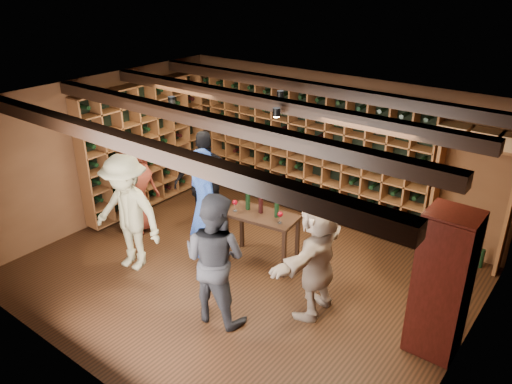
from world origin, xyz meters
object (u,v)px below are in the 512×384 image
Objects in this scene: guest_beige at (317,257)px; man_grey_suit at (215,258)px; guest_red_floral at (136,186)px; man_blue_shirt at (205,208)px; guest_woman_black at (206,184)px; display_cabinet at (441,287)px; tasting_table at (262,219)px; guest_khaki at (127,213)px.

man_grey_suit is at bearing -49.00° from guest_beige.
guest_beige reaches higher than guest_red_floral.
man_blue_shirt is 1.13× the size of guest_red_floral.
guest_woman_black is (0.99, 0.62, 0.08)m from guest_red_floral.
man_blue_shirt is at bearing -49.54° from man_grey_suit.
display_cabinet is 1.07× the size of guest_beige.
tasting_table is (0.64, 0.51, -0.20)m from man_blue_shirt.
man_blue_shirt is 1.10m from guest_khaki.
man_blue_shirt is (-3.34, -0.23, 0.05)m from display_cabinet.
display_cabinet is at bearing 4.45° from guest_khaki.
guest_khaki reaches higher than tasting_table.
guest_red_floral is at bearing -27.64° from man_grey_suit.
man_blue_shirt reaches higher than guest_khaki.
guest_khaki reaches higher than guest_red_floral.
man_grey_suit is (-2.38, -1.10, 0.00)m from display_cabinet.
guest_woman_black is at bearing -52.35° from man_grey_suit.
man_blue_shirt is 1.30m from man_grey_suit.
man_blue_shirt reaches higher than tasting_table.
tasting_table is (2.24, 0.44, -0.09)m from guest_red_floral.
man_blue_shirt reaches higher than guest_woman_black.
display_cabinet is 1.00× the size of guest_khaki.
guest_beige is (-1.45, -0.25, -0.04)m from display_cabinet.
guest_red_floral is at bearing -10.67° from guest_woman_black.
guest_khaki is at bearing -146.53° from tasting_table.
guest_khaki reaches higher than man_grey_suit.
guest_beige is at bearing -170.20° from display_cabinet.
guest_woman_black is (-1.57, 1.56, 0.02)m from man_grey_suit.
display_cabinet is 1.02× the size of man_grey_suit.
tasting_table is (1.25, -0.18, -0.17)m from guest_woman_black.
guest_woman_black is (-3.95, 0.46, 0.03)m from display_cabinet.
man_grey_suit is at bearing -12.60° from guest_khaki.
man_blue_shirt reaches higher than guest_red_floral.
guest_khaki is 1.93m from tasting_table.
guest_red_floral is at bearing 125.06° from guest_khaki.
guest_woman_black reaches higher than tasting_table.
man_grey_suit is at bearing 92.44° from guest_woman_black.
man_blue_shirt is at bearing -176.03° from display_cabinet.
guest_woman_black is at bearing 173.38° from display_cabinet.
display_cabinet is 0.99× the size of guest_woman_black.
guest_khaki is (-1.78, 0.12, 0.02)m from man_grey_suit.
guest_woman_black is 2.60m from guest_beige.
man_blue_shirt is 1.03× the size of guest_woman_black.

